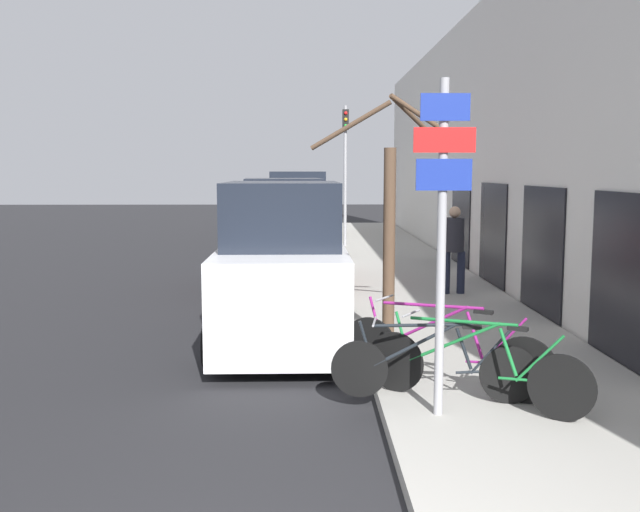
# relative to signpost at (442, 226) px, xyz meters

# --- Properties ---
(ground_plane) EXTENTS (80.00, 80.00, 0.00)m
(ground_plane) POSITION_rel_signpost_xyz_m (-1.55, 7.64, -2.06)
(ground_plane) COLOR black
(sidewalk_curb) EXTENTS (3.20, 32.00, 0.15)m
(sidewalk_curb) POSITION_rel_signpost_xyz_m (1.05, 10.44, -1.98)
(sidewalk_curb) COLOR #9E9B93
(sidewalk_curb) RESTS_ON ground
(building_facade) EXTENTS (0.23, 32.00, 6.50)m
(building_facade) POSITION_rel_signpost_xyz_m (2.80, 10.36, 1.16)
(building_facade) COLOR silver
(building_facade) RESTS_ON ground
(signpost) EXTENTS (0.60, 0.11, 3.32)m
(signpost) POSITION_rel_signpost_xyz_m (0.00, 0.00, 0.00)
(signpost) COLOR #939399
(signpost) RESTS_ON sidewalk_curb
(bicycle_0) EXTENTS (2.09, 1.37, 0.92)m
(bicycle_0) POSITION_rel_signpost_xyz_m (0.41, 0.29, -1.51)
(bicycle_0) COLOR black
(bicycle_0) RESTS_ON sidewalk_curb
(bicycle_1) EXTENTS (2.18, 0.51, 0.86)m
(bicycle_1) POSITION_rel_signpost_xyz_m (0.02, 0.45, -1.54)
(bicycle_1) COLOR black
(bicycle_1) RESTS_ON sidewalk_curb
(bicycle_2) EXTENTS (2.16, 1.44, 0.98)m
(bicycle_2) POSITION_rel_signpost_xyz_m (0.19, 0.85, -1.49)
(bicycle_2) COLOR black
(bicycle_2) RESTS_ON sidewalk_curb
(parked_car_0) EXTENTS (2.05, 4.56, 2.43)m
(parked_car_0) POSITION_rel_signpost_xyz_m (-1.68, 3.64, -0.96)
(parked_car_0) COLOR silver
(parked_car_0) RESTS_ON ground
(parked_car_1) EXTENTS (2.27, 4.30, 2.42)m
(parked_car_1) POSITION_rel_signpost_xyz_m (-1.87, 8.91, -0.98)
(parked_car_1) COLOR maroon
(parked_car_1) RESTS_ON ground
(parked_car_2) EXTENTS (2.21, 4.78, 2.56)m
(parked_car_2) POSITION_rel_signpost_xyz_m (-1.67, 14.92, -0.91)
(parked_car_2) COLOR #B2B7BC
(parked_car_2) RESTS_ON ground
(parked_car_3) EXTENTS (2.03, 4.64, 2.20)m
(parked_car_3) POSITION_rel_signpost_xyz_m (-1.59, 20.91, -1.05)
(parked_car_3) COLOR gray
(parked_car_3) RESTS_ON ground
(pedestrian_near) EXTENTS (0.46, 0.39, 1.74)m
(pedestrian_near) POSITION_rel_signpost_xyz_m (1.59, 7.08, -0.90)
(pedestrian_near) COLOR #1E2338
(pedestrian_near) RESTS_ON sidewalk_curb
(street_tree) EXTENTS (2.37, 1.05, 3.52)m
(street_tree) POSITION_rel_signpost_xyz_m (-0.10, 3.30, -0.18)
(street_tree) COLOR #4C3828
(street_tree) RESTS_ON sidewalk_curb
(traffic_light) EXTENTS (0.20, 0.30, 4.50)m
(traffic_light) POSITION_rel_signpost_xyz_m (-0.10, 16.18, 0.98)
(traffic_light) COLOR #939399
(traffic_light) RESTS_ON sidewalk_curb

